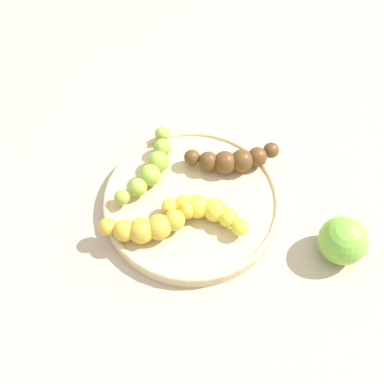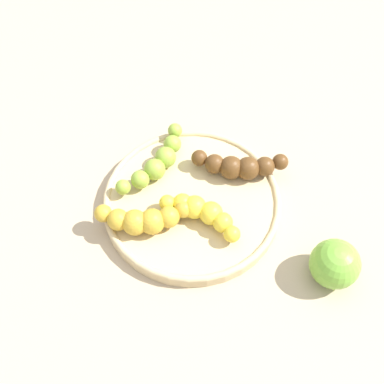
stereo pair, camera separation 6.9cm
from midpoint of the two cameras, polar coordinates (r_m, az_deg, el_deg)
The scene contains 7 objects.
ground_plane at distance 0.74m, azimuth 2.65°, elevation -1.82°, with size 2.40×2.40×0.00m, color tan.
fruit_bowl at distance 0.73m, azimuth 2.69°, elevation -1.32°, with size 0.26×0.26×0.02m.
banana_green at distance 0.74m, azimuth -1.44°, elevation 3.37°, with size 0.11×0.12×0.03m.
banana_spotted at distance 0.68m, azimuth -2.85°, elevation -3.38°, with size 0.14×0.06×0.04m.
banana_yellow at distance 0.69m, azimuth 4.10°, elevation -2.59°, with size 0.11×0.09×0.03m.
banana_overripe at distance 0.74m, azimuth 8.22°, elevation 2.88°, with size 0.14×0.06×0.04m.
apple_green at distance 0.69m, azimuth 19.11°, elevation -8.16°, with size 0.07×0.07×0.07m, color #72B238.
Camera 2 is at (-0.06, -0.39, 0.63)m, focal length 45.69 mm.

